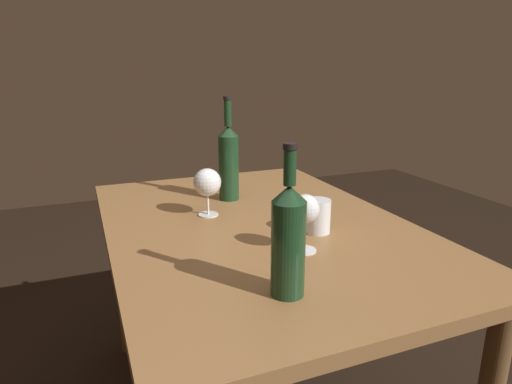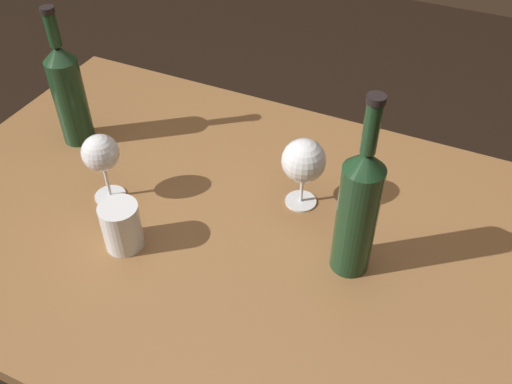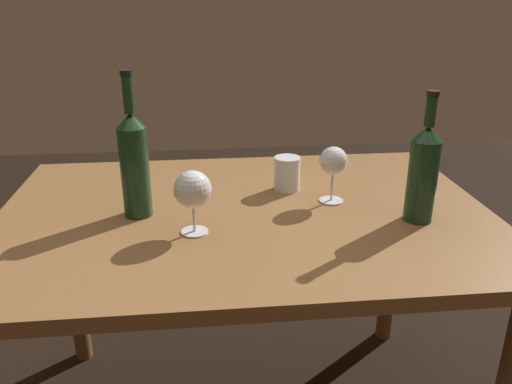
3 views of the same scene
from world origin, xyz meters
TOP-DOWN VIEW (x-y plane):
  - dining_table at (0.00, 0.00)m, footprint 1.30×0.90m
  - wine_glass_left at (0.24, 0.03)m, footprint 0.08×0.08m
  - wine_glass_right at (-0.13, -0.12)m, footprint 0.09×0.09m
  - wine_bottle at (-0.28, 0.00)m, footprint 0.07×0.07m
  - wine_bottle_second at (0.43, -0.11)m, footprint 0.07×0.07m
  - water_tumbler at (0.13, 0.13)m, footprint 0.08×0.08m

SIDE VIEW (x-z plane):
  - dining_table at x=0.00m, z-range 0.28..1.02m
  - water_tumbler at x=0.13m, z-range 0.74..0.84m
  - wine_glass_right at x=-0.13m, z-range 0.77..0.93m
  - wine_glass_left at x=0.24m, z-range 0.77..0.93m
  - wine_bottle_second at x=0.43m, z-range 0.70..1.03m
  - wine_bottle at x=-0.28m, z-range 0.70..1.07m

